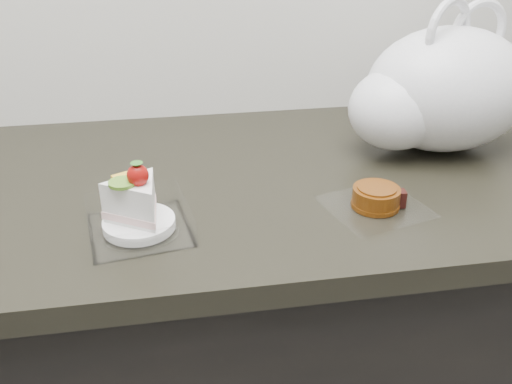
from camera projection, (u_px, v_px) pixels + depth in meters
The scene contains 4 objects.
counter at pixel (190, 369), 1.20m from camera, with size 2.04×0.64×0.90m.
cake_tray at pixel (138, 212), 0.83m from camera, with size 0.16×0.16×0.11m.
mooncake_wrap at pixel (377, 199), 0.90m from camera, with size 0.18×0.17×0.04m.
plastic_bag at pixel (437, 92), 1.05m from camera, with size 0.40×0.33×0.28m.
Camera 1 is at (-0.01, 0.80, 1.35)m, focal length 40.00 mm.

